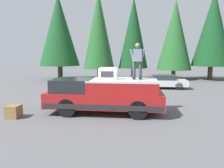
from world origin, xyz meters
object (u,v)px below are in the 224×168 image
Objects in this scene: pickup_truck at (105,95)px; parked_car_silver at (162,82)px; wooden_crate at (14,112)px; compressor_unit at (108,73)px; person_on_truck_bed at (137,60)px.

parked_car_silver is (8.07, -3.71, -0.29)m from pickup_truck.
compressor_unit is at bearing -72.58° from wooden_crate.
person_on_truck_bed is at bearing 164.68° from parked_car_silver.
compressor_unit reaches higher than parked_car_silver.
compressor_unit is (0.01, -0.16, 1.05)m from pickup_truck.
wooden_crate is at bearing 107.42° from compressor_unit.
pickup_truck is 8.88m from parked_car_silver.
pickup_truck is at bearing -72.03° from wooden_crate.
compressor_unit reaches higher than pickup_truck.
person_on_truck_bed is 8.46m from parked_car_silver.
compressor_unit is 8.91m from parked_car_silver.
wooden_crate is (-1.28, 3.93, -0.59)m from pickup_truck.
pickup_truck is at bearing 155.31° from parked_car_silver.
wooden_crate is (-9.34, 7.64, -0.30)m from parked_car_silver.
wooden_crate is at bearing 140.72° from parked_car_silver.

